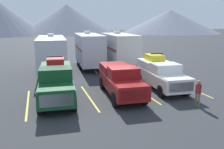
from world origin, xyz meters
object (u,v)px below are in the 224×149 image
Objects in this scene: pickup_truck_a at (56,81)px; camper_trailer_c at (119,49)px; camper_trailer_b at (89,49)px; camper_trailer_a at (52,52)px; pickup_truck_b at (120,79)px; pickup_truck_c at (161,73)px; person_a at (198,92)px.

camper_trailer_c is (7.38, 8.70, 0.81)m from pickup_truck_a.
camper_trailer_b is at bearing 160.27° from camper_trailer_c.
camper_trailer_c is at bearing -0.08° from camper_trailer_a.
camper_trailer_c is (7.10, -0.01, 0.10)m from camper_trailer_a.
pickup_truck_a is 0.72× the size of camper_trailer_b.
pickup_truck_b is 0.64× the size of camper_trailer_a.
pickup_truck_c is 0.63× the size of camper_trailer_a.
pickup_truck_b is 3.58m from pickup_truck_c.
camper_trailer_b is at bearing 66.47° from pickup_truck_a.
pickup_truck_b is (4.19, -0.37, -0.15)m from pickup_truck_a.
pickup_truck_c is 4.24m from person_a.
camper_trailer_b is (4.27, 9.82, 0.79)m from pickup_truck_a.
camper_trailer_b reaches higher than pickup_truck_c.
pickup_truck_c is at bearing 91.26° from person_a.
camper_trailer_b is (-3.42, 9.41, 0.91)m from pickup_truck_c.
pickup_truck_b is 3.65× the size of person_a.
pickup_truck_b reaches higher than person_a.
person_a is (0.41, -12.53, -1.14)m from camper_trailer_c.
camper_trailer_a is at bearing -164.58° from camper_trailer_b.
camper_trailer_b reaches higher than camper_trailer_a.
pickup_truck_b is at bearing -90.46° from camper_trailer_b.
camper_trailer_c is at bearing 92.15° from pickup_truck_c.
camper_trailer_c reaches higher than pickup_truck_c.
pickup_truck_a is at bearing 153.83° from person_a.
pickup_truck_a is at bearing -130.30° from camper_trailer_c.
camper_trailer_c is at bearing 70.65° from pickup_truck_b.
camper_trailer_a is at bearing 131.75° from pickup_truck_c.
camper_trailer_c reaches higher than pickup_truck_a.
pickup_truck_a is at bearing 174.92° from pickup_truck_b.
camper_trailer_a is (-3.92, 9.09, 0.86)m from pickup_truck_b.
camper_trailer_a is 5.70× the size of person_a.
pickup_truck_c is 3.60× the size of person_a.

